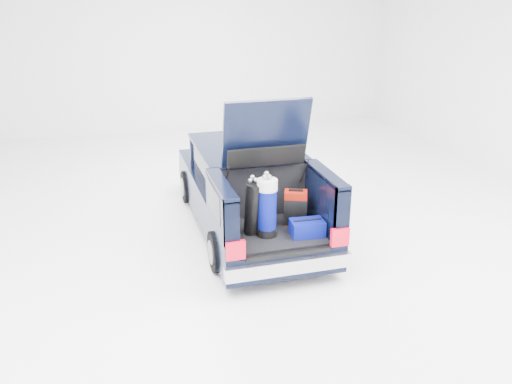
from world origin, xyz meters
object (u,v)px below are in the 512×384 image
object	(u,v)px
blue_golf_bag	(267,207)
blue_duffel	(307,228)
car	(247,189)
red_suitcase	(296,208)
black_golf_bag	(253,208)

from	to	relation	value
blue_golf_bag	blue_duffel	distance (m)	0.66
car	red_suitcase	size ratio (longest dim) A/B	8.46
blue_golf_bag	blue_duffel	world-z (taller)	blue_golf_bag
red_suitcase	blue_duffel	distance (m)	0.44
car	blue_golf_bag	xyz separation A→B (m)	(-0.14, -1.69, 0.36)
black_golf_bag	blue_duffel	world-z (taller)	black_golf_bag
car	blue_golf_bag	size ratio (longest dim) A/B	4.85
car	blue_duffel	world-z (taller)	car
car	black_golf_bag	world-z (taller)	car
red_suitcase	blue_duffel	bearing A→B (deg)	-65.10
car	blue_duffel	bearing A→B (deg)	-77.31
car	blue_duffel	size ratio (longest dim) A/B	9.46
car	black_golf_bag	size ratio (longest dim) A/B	5.29
car	blue_duffel	xyz separation A→B (m)	(0.42, -1.85, 0.04)
black_golf_bag	blue_duffel	xyz separation A→B (m)	(0.73, -0.25, -0.28)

